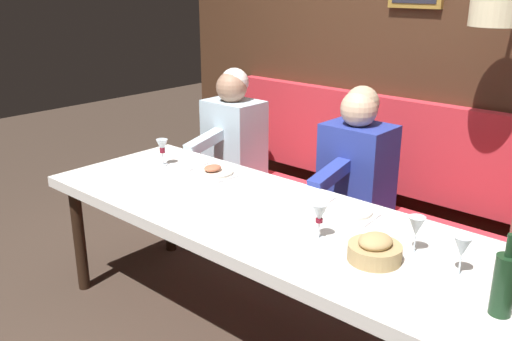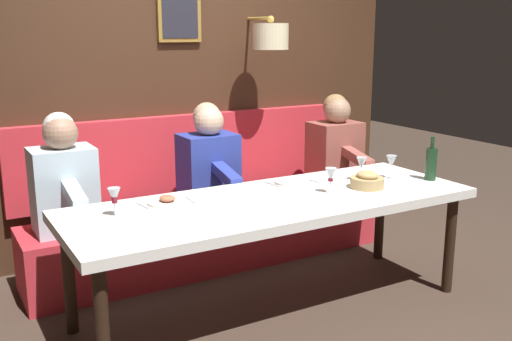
% 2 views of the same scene
% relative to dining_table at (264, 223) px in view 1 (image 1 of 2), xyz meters
% --- Properties ---
extents(ground_plane, '(12.00, 12.00, 0.00)m').
position_rel_dining_table_xyz_m(ground_plane, '(0.00, 0.00, -0.68)').
color(ground_plane, '#423328').
extents(dining_table, '(0.90, 2.56, 0.74)m').
position_rel_dining_table_xyz_m(dining_table, '(0.00, 0.00, 0.00)').
color(dining_table, white).
rests_on(dining_table, ground_plane).
extents(banquette_bench, '(0.52, 2.76, 0.45)m').
position_rel_dining_table_xyz_m(banquette_bench, '(0.89, 0.00, -0.45)').
color(banquette_bench, red).
rests_on(banquette_bench, ground_plane).
extents(back_wall_panel, '(0.59, 3.96, 2.90)m').
position_rel_dining_table_xyz_m(back_wall_panel, '(1.46, -0.01, 0.69)').
color(back_wall_panel, '#422819').
rests_on(back_wall_panel, ground_plane).
extents(diner_near, '(0.60, 0.40, 0.79)m').
position_rel_dining_table_xyz_m(diner_near, '(0.88, 0.02, 0.14)').
color(diner_near, '#283893').
rests_on(diner_near, banquette_bench).
extents(diner_middle, '(0.60, 0.40, 0.79)m').
position_rel_dining_table_xyz_m(diner_middle, '(0.88, 1.06, 0.14)').
color(diner_middle, silver).
rests_on(diner_middle, banquette_bench).
extents(place_setting_0, '(0.24, 0.32, 0.05)m').
position_rel_dining_table_xyz_m(place_setting_0, '(0.23, 0.60, 0.08)').
color(place_setting_0, silver).
rests_on(place_setting_0, dining_table).
extents(place_setting_1, '(0.24, 0.32, 0.01)m').
position_rel_dining_table_xyz_m(place_setting_1, '(0.27, -0.31, 0.07)').
color(place_setting_1, silver).
rests_on(place_setting_1, dining_table).
extents(wine_glass_0, '(0.07, 0.07, 0.16)m').
position_rel_dining_table_xyz_m(wine_glass_0, '(0.09, -0.75, 0.18)').
color(wine_glass_0, silver).
rests_on(wine_glass_0, dining_table).
extents(wine_glass_1, '(0.07, 0.07, 0.16)m').
position_rel_dining_table_xyz_m(wine_glass_1, '(-0.07, -0.38, 0.18)').
color(wine_glass_1, silver).
rests_on(wine_glass_1, dining_table).
extents(wine_glass_2, '(0.07, 0.07, 0.16)m').
position_rel_dining_table_xyz_m(wine_glass_2, '(0.14, 0.95, 0.18)').
color(wine_glass_2, silver).
rests_on(wine_glass_2, dining_table).
extents(wine_glass_3, '(0.07, 0.07, 0.16)m').
position_rel_dining_table_xyz_m(wine_glass_3, '(0.03, -0.97, 0.18)').
color(wine_glass_3, silver).
rests_on(wine_glass_3, dining_table).
extents(wine_bottle, '(0.08, 0.08, 0.30)m').
position_rel_dining_table_xyz_m(wine_bottle, '(-0.13, -1.18, 0.18)').
color(wine_bottle, '#19381E').
rests_on(wine_bottle, dining_table).
extents(bread_bowl, '(0.22, 0.22, 0.12)m').
position_rel_dining_table_xyz_m(bread_bowl, '(-0.08, -0.66, 0.11)').
color(bread_bowl, tan).
rests_on(bread_bowl, dining_table).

